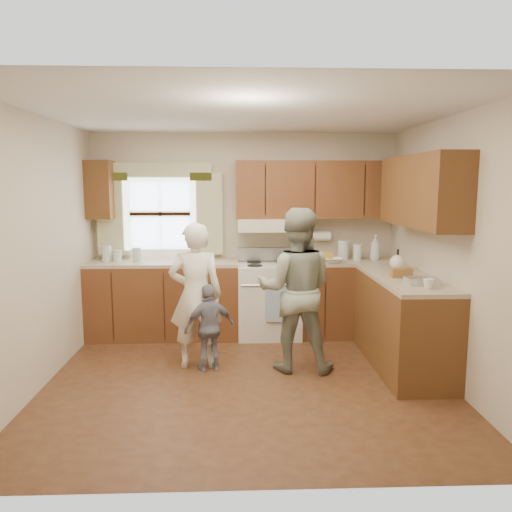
{
  "coord_description": "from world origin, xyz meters",
  "views": [
    {
      "loc": [
        -0.09,
        -4.58,
        1.87
      ],
      "look_at": [
        0.1,
        0.4,
        1.15
      ],
      "focal_mm": 35.0,
      "sensor_mm": 36.0,
      "label": 1
    }
  ],
  "objects_px": {
    "stove": "(269,299)",
    "woman_left": "(196,296)",
    "child": "(210,327)",
    "woman_right": "(296,290)"
  },
  "relations": [
    {
      "from": "stove",
      "to": "woman_left",
      "type": "height_order",
      "value": "woman_left"
    },
    {
      "from": "woman_left",
      "to": "child",
      "type": "bearing_deg",
      "value": 140.42
    },
    {
      "from": "child",
      "to": "woman_right",
      "type": "bearing_deg",
      "value": 158.81
    },
    {
      "from": "woman_left",
      "to": "woman_right",
      "type": "relative_size",
      "value": 0.91
    },
    {
      "from": "woman_left",
      "to": "child",
      "type": "height_order",
      "value": "woman_left"
    },
    {
      "from": "stove",
      "to": "child",
      "type": "height_order",
      "value": "stove"
    },
    {
      "from": "woman_right",
      "to": "child",
      "type": "bearing_deg",
      "value": 8.97
    },
    {
      "from": "stove",
      "to": "woman_right",
      "type": "xyz_separation_m",
      "value": [
        0.19,
        -1.14,
        0.35
      ]
    },
    {
      "from": "woman_right",
      "to": "child",
      "type": "height_order",
      "value": "woman_right"
    },
    {
      "from": "woman_left",
      "to": "stove",
      "type": "bearing_deg",
      "value": -131.21
    }
  ]
}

